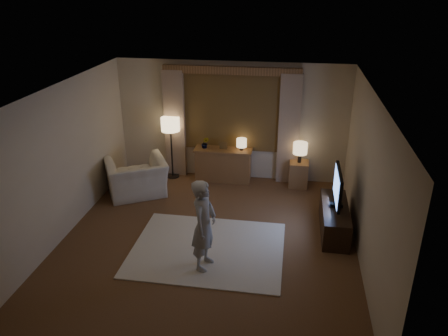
% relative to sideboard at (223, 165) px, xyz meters
% --- Properties ---
extents(room, '(5.04, 5.54, 2.64)m').
position_rel_sideboard_xyz_m(room, '(0.14, -2.00, 0.98)').
color(room, brown).
rests_on(room, ground).
extents(rug, '(2.50, 2.00, 0.02)m').
position_rel_sideboard_xyz_m(rug, '(0.19, -2.75, -0.34)').
color(rug, beige).
rests_on(rug, floor).
extents(sideboard, '(1.20, 0.40, 0.70)m').
position_rel_sideboard_xyz_m(sideboard, '(0.00, 0.00, 0.00)').
color(sideboard, brown).
rests_on(sideboard, floor).
extents(picture_frame, '(0.16, 0.02, 0.20)m').
position_rel_sideboard_xyz_m(picture_frame, '(0.00, 0.00, 0.45)').
color(picture_frame, brown).
rests_on(picture_frame, sideboard).
extents(plant, '(0.17, 0.13, 0.30)m').
position_rel_sideboard_xyz_m(plant, '(-0.40, 0.00, 0.50)').
color(plant, '#999999').
rests_on(plant, sideboard).
extents(table_lamp_sideboard, '(0.22, 0.22, 0.30)m').
position_rel_sideboard_xyz_m(table_lamp_sideboard, '(0.40, 0.00, 0.55)').
color(table_lamp_sideboard, black).
rests_on(table_lamp_sideboard, sideboard).
extents(floor_lamp, '(0.41, 0.41, 1.40)m').
position_rel_sideboard_xyz_m(floor_lamp, '(-1.17, 0.00, 0.82)').
color(floor_lamp, black).
rests_on(floor_lamp, floor).
extents(armchair, '(1.53, 1.47, 0.76)m').
position_rel_sideboard_xyz_m(armchair, '(-1.65, -0.99, 0.03)').
color(armchair, beige).
rests_on(armchair, floor).
extents(side_table, '(0.40, 0.40, 0.56)m').
position_rel_sideboard_xyz_m(side_table, '(1.65, -0.05, -0.07)').
color(side_table, brown).
rests_on(side_table, floor).
extents(table_lamp_side, '(0.30, 0.30, 0.44)m').
position_rel_sideboard_xyz_m(table_lamp_side, '(1.65, -0.05, 0.52)').
color(table_lamp_side, black).
rests_on(table_lamp_side, side_table).
extents(tv_stand, '(0.45, 1.40, 0.50)m').
position_rel_sideboard_xyz_m(tv_stand, '(2.29, -1.83, -0.10)').
color(tv_stand, black).
rests_on(tv_stand, floor).
extents(tv, '(0.23, 0.95, 0.68)m').
position_rel_sideboard_xyz_m(tv, '(2.29, -1.83, 0.53)').
color(tv, black).
rests_on(tv, tv_stand).
extents(person, '(0.44, 0.59, 1.47)m').
position_rel_sideboard_xyz_m(person, '(0.23, -3.22, 0.40)').
color(person, '#B1ADA3').
rests_on(person, rug).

